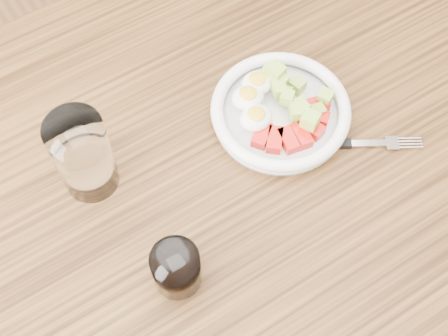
{
  "coord_description": "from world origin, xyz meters",
  "views": [
    {
      "loc": [
        -0.23,
        -0.34,
        1.58
      ],
      "look_at": [
        -0.01,
        0.01,
        0.8
      ],
      "focal_mm": 50.0,
      "sensor_mm": 36.0,
      "label": 1
    }
  ],
  "objects": [
    {
      "name": "dining_table",
      "position": [
        0.0,
        0.0,
        0.67
      ],
      "size": [
        1.5,
        0.9,
        0.77
      ],
      "color": "brown",
      "rests_on": "ground"
    },
    {
      "name": "water_glass",
      "position": [
        -0.17,
        0.11,
        0.84
      ],
      "size": [
        0.08,
        0.08,
        0.14
      ],
      "primitive_type": "cylinder",
      "color": "white",
      "rests_on": "dining_table"
    },
    {
      "name": "fork",
      "position": [
        0.16,
        -0.03,
        0.77
      ],
      "size": [
        0.18,
        0.12,
        0.01
      ],
      "color": "black",
      "rests_on": "dining_table"
    },
    {
      "name": "ground",
      "position": [
        0.0,
        0.0,
        0.0
      ],
      "size": [
        4.0,
        4.0,
        0.0
      ],
      "primitive_type": "plane",
      "color": "brown",
      "rests_on": "ground"
    },
    {
      "name": "coffee_glass",
      "position": [
        -0.14,
        -0.08,
        0.81
      ],
      "size": [
        0.06,
        0.06,
        0.07
      ],
      "color": "white",
      "rests_on": "dining_table"
    },
    {
      "name": "bowl",
      "position": [
        0.12,
        0.05,
        0.79
      ],
      "size": [
        0.21,
        0.21,
        0.06
      ],
      "color": "white",
      "rests_on": "dining_table"
    }
  ]
}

